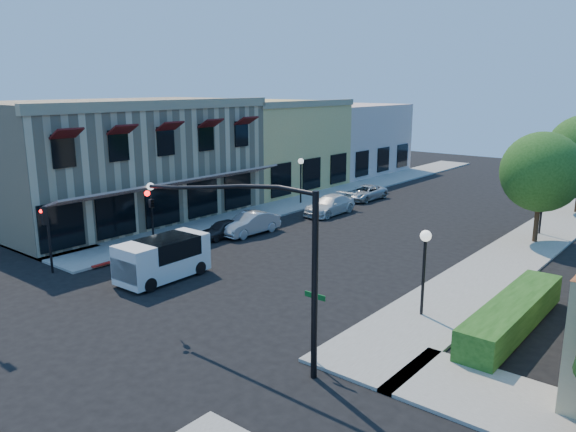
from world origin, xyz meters
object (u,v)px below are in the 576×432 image
Objects in this scene: secondary_signal at (46,227)px; parked_car_d at (365,193)px; lamppost_right_far at (544,192)px; lamppost_left_far at (301,169)px; lamppost_right_near at (425,251)px; street_tree_a at (542,172)px; signal_mast_arm at (262,241)px; lamppost_left_near at (151,197)px; parked_car_c at (330,205)px; street_name_sign at (315,316)px; parked_car_b at (250,223)px; white_van at (162,256)px; parked_car_a at (223,229)px.

secondary_signal reaches higher than parked_car_d.
lamppost_right_far is at bearing -8.86° from parked_car_d.
lamppost_left_far is 22.02m from lamppost_right_near.
signal_mast_arm is (-2.94, -20.50, -0.11)m from street_tree_a.
parked_car_c is at bearing 73.64° from lamppost_left_near.
street_name_sign is 0.61× the size of parked_car_b.
secondary_signal is at bearing -99.46° from parked_car_c.
signal_mast_arm is at bearing -60.85° from parked_car_c.
parked_car_a is at bearing 114.10° from white_van.
street_tree_a is 1.55× the size of parked_car_d.
parked_car_a is (1.80, 10.00, -1.79)m from secondary_signal.
secondary_signal is 0.73× the size of parked_car_c.
lamppost_right_near reaches higher than parked_car_b.
street_tree_a is 20.71m from signal_mast_arm.
lamppost_left_far is at bearing 159.38° from parked_car_c.
secondary_signal is at bearing -129.21° from street_tree_a.
lamppost_right_near is 0.78× the size of parked_car_c.
parked_car_b is (-11.31, 11.50, -3.41)m from signal_mast_arm.
parked_car_b is at bearing -141.75° from lamppost_right_far.
parked_car_d is (2.96, 18.61, -2.15)m from lamppost_left_near.
lamppost_left_far reaches higher than street_name_sign.
lamppost_left_near is at bearing -90.00° from lamppost_left_far.
lamppost_right_near is 0.87× the size of parked_car_b.
parked_car_b is 0.90× the size of parked_car_c.
street_tree_a is 15.49m from parked_car_d.
signal_mast_arm is at bearing -63.93° from parked_car_d.
signal_mast_arm is 16.01m from parked_car_a.
lamppost_left_near is 1.00× the size of lamppost_right_near.
street_tree_a reaches higher than parked_car_b.
lamppost_left_far is 1.00× the size of lamppost_right_near.
secondary_signal reaches higher than parked_car_b.
parked_car_c is at bearing 96.18° from white_van.
lamppost_right_near reaches higher than white_van.
lamppost_left_far is 11.07m from parked_car_a.
lamppost_left_far is (-0.50, 20.59, 0.42)m from secondary_signal.
lamppost_right_near reaches higher than parked_car_c.
parked_car_a is 1.77m from parked_car_b.
street_tree_a is 1.57× the size of parked_car_b.
parked_car_b is at bearing 67.81° from parked_car_a.
parked_car_c is (-13.30, -3.39, -2.07)m from lamppost_right_far.
secondary_signal is 27.98m from lamppost_right_far.
secondary_signal is (-16.80, -20.59, -1.88)m from street_tree_a.
lamppost_right_far reaches higher than parked_car_a.
lamppost_right_far is 0.80× the size of white_van.
lamppost_right_near is 0.80× the size of white_van.
lamppost_right_near is at bearing -16.74° from parked_car_b.
street_tree_a is 14.08m from lamppost_right_near.
street_name_sign is 0.70× the size of lamppost_left_far.
lamppost_right_near is 14.97m from parked_car_b.
parked_car_b is at bearing -87.97° from parked_car_d.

